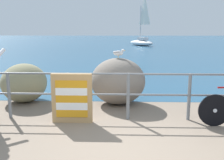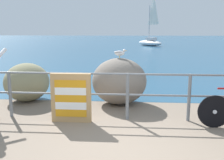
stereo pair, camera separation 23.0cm
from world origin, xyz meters
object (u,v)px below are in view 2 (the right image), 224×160
(sailboat, at_px, (150,40))
(breakwater_boulder_left, at_px, (27,82))
(breakwater_boulder_main, at_px, (119,81))
(folded_deckchair_stack, at_px, (71,98))
(seagull, at_px, (120,53))

(sailboat, bearing_deg, breakwater_boulder_left, 136.47)
(sailboat, bearing_deg, breakwater_boulder_main, 141.94)
(breakwater_boulder_main, bearing_deg, folded_deckchair_stack, -122.57)
(folded_deckchair_stack, relative_size, seagull, 3.09)
(breakwater_boulder_left, bearing_deg, breakwater_boulder_main, -2.32)
(breakwater_boulder_main, relative_size, seagull, 4.22)
(breakwater_boulder_main, xyz_separation_m, seagull, (0.00, 0.03, 0.74))
(folded_deckchair_stack, distance_m, sailboat, 27.84)
(seagull, relative_size, sailboat, 0.05)
(breakwater_boulder_main, distance_m, sailboat, 26.27)
(breakwater_boulder_main, height_order, breakwater_boulder_left, breakwater_boulder_main)
(folded_deckchair_stack, xyz_separation_m, sailboat, (3.54, 27.61, 0.19))
(breakwater_boulder_left, bearing_deg, seagull, -1.68)
(seagull, distance_m, sailboat, 26.25)
(breakwater_boulder_left, bearing_deg, folded_deckchair_stack, -44.60)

